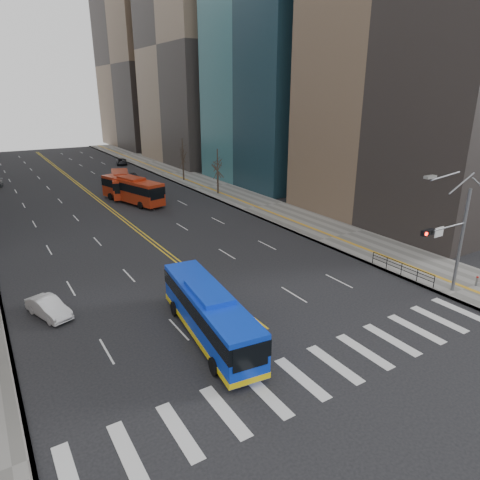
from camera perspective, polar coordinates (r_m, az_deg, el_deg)
name	(u,v)px	position (r m, az deg, el deg)	size (l,w,h in m)	color
ground	(318,371)	(24.75, 10.41, -16.80)	(220.00, 220.00, 0.00)	black
sidewalk_right	(211,187)	(68.78, -3.89, 7.12)	(7.00, 130.00, 0.15)	#65635E
crosswalk	(318,371)	(24.75, 10.41, -16.79)	(26.70, 4.00, 0.01)	silver
centerline	(83,188)	(72.28, -20.18, 6.53)	(0.55, 100.00, 0.01)	gold
office_towers	(47,30)	(84.67, -24.30, 24.12)	(83.00, 134.00, 58.00)	gray
signal_mast	(451,235)	(33.66, 26.30, 0.65)	(5.37, 0.37, 9.39)	slate
pedestrian_railing	(402,267)	(37.47, 20.75, -3.39)	(0.06, 6.06, 1.02)	black
street_trees	(53,186)	(50.37, -23.65, 6.67)	(35.20, 47.20, 7.60)	#30251D
blue_bus	(209,312)	(26.42, -4.10, -9.61)	(3.61, 11.33, 3.26)	#0E37D5
red_bus_near	(132,189)	(60.11, -14.19, 6.67)	(5.49, 11.47, 3.55)	#AF2C12
red_bus_far	(121,182)	(65.43, -15.60, 7.44)	(5.11, 10.78, 3.35)	#AF2C12
car_white	(48,308)	(31.86, -24.17, -8.23)	(1.37, 3.94, 1.30)	silver
car_dark_mid	(133,177)	(74.84, -14.07, 8.11)	(1.77, 4.41, 1.50)	black
car_dark_far	(122,162)	(93.57, -15.52, 10.03)	(2.01, 4.36, 1.21)	black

